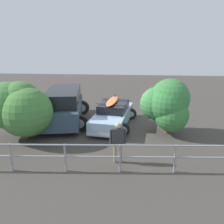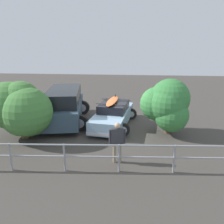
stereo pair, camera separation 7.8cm
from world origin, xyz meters
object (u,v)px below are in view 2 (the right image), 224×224
Objects in this scene: suv_car at (65,105)px; sedan_car at (113,115)px; bush_near_right at (21,109)px; person_bystander at (117,139)px; bush_near_left at (168,105)px.

sedan_car is at bearing 174.32° from suv_car.
suv_car is at bearing -117.20° from bush_near_right.
bush_near_left is (-2.21, -3.04, 0.54)m from person_bystander.
bush_near_right is (4.56, -1.81, 0.51)m from person_bystander.
person_bystander reaches higher than sedan_car.
bush_near_left is at bearing -126.01° from person_bystander.
bush_near_left reaches higher than person_bystander.
bush_near_right is (6.77, 1.23, -0.03)m from bush_near_left.
suv_car is at bearing -52.23° from person_bystander.
bush_near_left is 0.87× the size of bush_near_right.
bush_near_right is at bearing 10.31° from bush_near_left.
person_bystander is at bearing 127.77° from suv_car.
bush_near_left reaches higher than sedan_car.
sedan_car is 4.03m from person_bystander.
sedan_car is 2.82m from suv_car.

